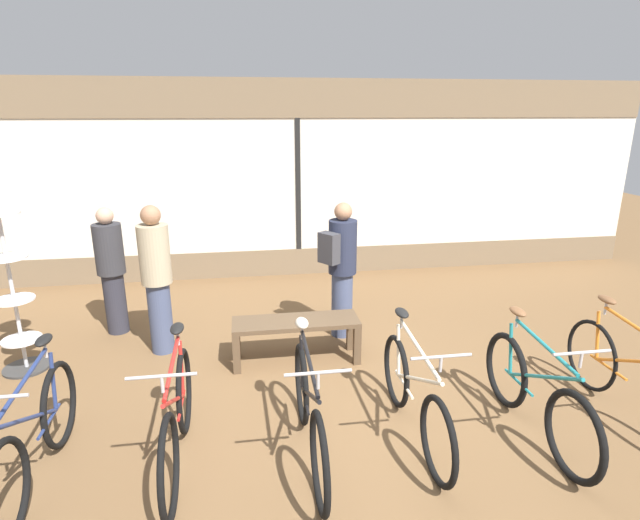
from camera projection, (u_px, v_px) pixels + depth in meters
name	position (u px, v px, depth m)	size (l,w,h in m)	color
ground_plane	(350.00, 413.00, 4.67)	(24.00, 24.00, 0.00)	brown
shop_back_wall	(298.00, 179.00, 8.18)	(12.00, 0.08, 3.20)	#7A664C
bicycle_far_left	(35.00, 438.00, 3.69)	(0.46, 1.76, 1.04)	black
bicycle_left	(177.00, 419.00, 3.90)	(0.46, 1.72, 1.05)	black
bicycle_center_left	(309.00, 413.00, 3.99)	(0.46, 1.78, 1.04)	black
bicycle_center_right	(414.00, 397.00, 4.25)	(0.46, 1.74, 1.02)	black
bicycle_right	(536.00, 395.00, 4.26)	(0.46, 1.73, 1.04)	black
bicycle_far_right	(630.00, 378.00, 4.51)	(0.46, 1.79, 1.04)	black
accessory_rack	(15.00, 305.00, 5.26)	(0.48, 0.48, 1.83)	#333333
display_bench	(296.00, 328.00, 5.54)	(1.40, 0.44, 0.49)	brown
customer_near_rack	(111.00, 269.00, 6.15)	(0.41, 0.41, 1.61)	#2D2D38
customer_by_window	(157.00, 275.00, 5.63)	(0.34, 0.48, 1.73)	#424C6B
customer_mid_floor	(341.00, 266.00, 6.04)	(0.56, 0.52, 1.68)	#424C6B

